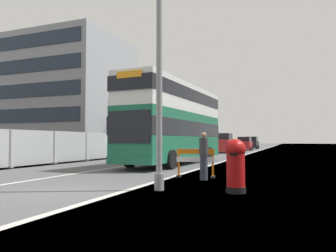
{
  "coord_description": "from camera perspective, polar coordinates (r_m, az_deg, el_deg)",
  "views": [
    {
      "loc": [
        6.38,
        -7.45,
        1.5
      ],
      "look_at": [
        0.54,
        7.41,
        2.2
      ],
      "focal_mm": 34.42,
      "sensor_mm": 36.0,
      "label": 1
    }
  ],
  "objects": [
    {
      "name": "car_receding_far",
      "position": [
        56.99,
        14.7,
        -2.95
      ],
      "size": [
        1.95,
        4.36,
        2.08
      ],
      "color": "black",
      "rests_on": "ground"
    },
    {
      "name": "ground",
      "position": [
        9.72,
        -16.32,
        -11.58
      ],
      "size": [
        140.0,
        280.0,
        0.1
      ],
      "color": "#4C4C4F"
    },
    {
      "name": "backdrop_office_block",
      "position": [
        51.08,
        -20.47,
        4.84
      ],
      "size": [
        22.99,
        13.51,
        15.78
      ],
      "color": "gray",
      "rests_on": "ground"
    },
    {
      "name": "red_pillar_postbox",
      "position": [
        9.45,
        11.88,
        -6.46
      ],
      "size": [
        0.58,
        0.58,
        1.54
      ],
      "color": "black",
      "rests_on": "ground"
    },
    {
      "name": "pedestrian_at_kerb",
      "position": [
        12.27,
        6.34,
        -5.26
      ],
      "size": [
        0.34,
        0.34,
        1.8
      ],
      "color": "#2D3342",
      "rests_on": "ground"
    },
    {
      "name": "double_decker_bus",
      "position": [
        20.36,
        1.31,
        0.66
      ],
      "size": [
        3.12,
        11.51,
        4.93
      ],
      "color": "#196042",
      "rests_on": "ground"
    },
    {
      "name": "bare_tree_far_verge_near",
      "position": [
        42.11,
        -8.94,
        -1.35
      ],
      "size": [
        2.71,
        2.99,
        4.77
      ],
      "color": "#4C3D2D",
      "rests_on": "ground"
    },
    {
      "name": "car_oncoming_near",
      "position": [
        38.61,
        9.84,
        -3.09
      ],
      "size": [
        2.04,
        4.33,
        2.29
      ],
      "color": "maroon",
      "rests_on": "ground"
    },
    {
      "name": "bare_tree_far_verge_far",
      "position": [
        62.29,
        -0.27,
        -2.11
      ],
      "size": [
        3.27,
        2.42,
        4.12
      ],
      "color": "#4C3D2D",
      "rests_on": "ground"
    },
    {
      "name": "car_receding_mid",
      "position": [
        48.11,
        13.41,
        -3.11
      ],
      "size": [
        2.01,
        4.03,
        1.97
      ],
      "color": "maroon",
      "rests_on": "ground"
    },
    {
      "name": "roadworks_barrier",
      "position": [
        13.06,
        4.9,
        -5.98
      ],
      "size": [
        1.57,
        0.63,
        1.14
      ],
      "color": "orange",
      "rests_on": "ground"
    },
    {
      "name": "lamppost_foreground",
      "position": [
        10.12,
        -1.55,
        14.19
      ],
      "size": [
        0.29,
        0.7,
        9.3
      ],
      "color": "gray",
      "rests_on": "ground"
    },
    {
      "name": "construction_site_fence",
      "position": [
        27.26,
        -10.15,
        -3.47
      ],
      "size": [
        0.44,
        27.4,
        2.13
      ],
      "color": "#A8AAAD",
      "rests_on": "ground"
    },
    {
      "name": "bare_tree_far_verge_mid",
      "position": [
        54.41,
        1.27,
        -1.68
      ],
      "size": [
        2.59,
        2.53,
        5.05
      ],
      "color": "#4C3D2D",
      "rests_on": "ground"
    }
  ]
}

